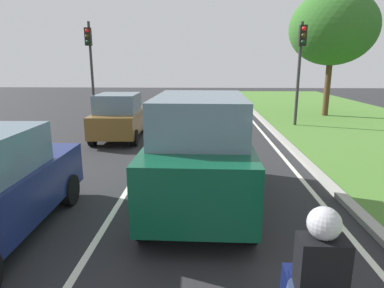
% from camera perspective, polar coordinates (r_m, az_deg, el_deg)
% --- Properties ---
extents(ground_plane, '(60.00, 60.00, 0.00)m').
position_cam_1_polar(ground_plane, '(12.39, -2.95, 0.22)').
color(ground_plane, '#262628').
extents(lane_line_center, '(0.12, 32.00, 0.01)m').
position_cam_1_polar(lane_line_center, '(12.47, -6.15, 0.26)').
color(lane_line_center, silver).
rests_on(lane_line_center, ground).
extents(lane_line_right_edge, '(0.12, 32.00, 0.01)m').
position_cam_1_polar(lane_line_right_edge, '(12.60, 13.59, 0.09)').
color(lane_line_right_edge, silver).
rests_on(lane_line_right_edge, ground).
extents(curb_right, '(0.24, 48.00, 0.12)m').
position_cam_1_polar(curb_right, '(12.69, 15.82, 0.32)').
color(curb_right, '#9E9B93').
rests_on(curb_right, ground).
extents(car_suv_ahead, '(2.03, 4.53, 2.28)m').
position_cam_1_polar(car_suv_ahead, '(6.71, 1.37, -1.07)').
color(car_suv_ahead, '#0C472D').
rests_on(car_suv_ahead, ground).
extents(car_hatchback_far, '(1.82, 3.75, 1.78)m').
position_cam_1_polar(car_hatchback_far, '(13.19, -12.38, 4.64)').
color(car_hatchback_far, brown).
rests_on(car_hatchback_far, ground).
extents(rider_person, '(0.50, 0.40, 1.16)m').
position_cam_1_polar(rider_person, '(3.17, 21.20, -19.31)').
color(rider_person, black).
rests_on(rider_person, ground).
extents(traffic_light_near_right, '(0.32, 0.50, 4.72)m').
position_cam_1_polar(traffic_light_near_right, '(16.15, 18.27, 14.26)').
color(traffic_light_near_right, '#2D2D2D').
rests_on(traffic_light_near_right, ground).
extents(traffic_light_overhead_left, '(0.32, 0.50, 5.05)m').
position_cam_1_polar(traffic_light_overhead_left, '(18.89, -17.23, 14.56)').
color(traffic_light_overhead_left, '#2D2D2D').
rests_on(traffic_light_overhead_left, ground).
extents(tree_roadside_far, '(4.57, 4.57, 6.69)m').
position_cam_1_polar(tree_roadside_far, '(20.05, 23.19, 17.92)').
color(tree_roadside_far, '#4C331E').
rests_on(tree_roadside_far, ground).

